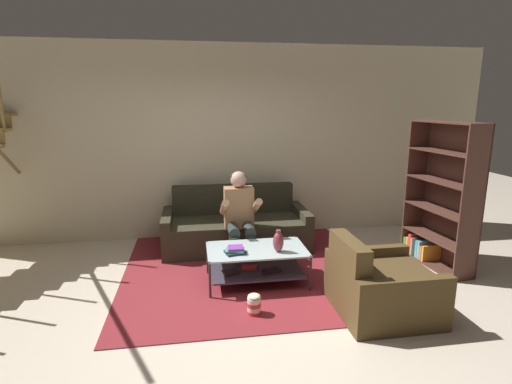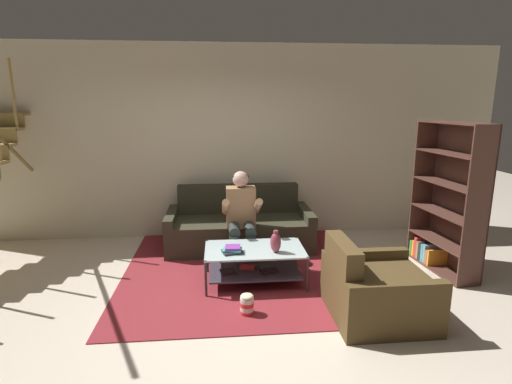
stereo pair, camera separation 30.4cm
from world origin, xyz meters
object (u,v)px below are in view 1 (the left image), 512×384
at_px(couch, 236,228).
at_px(armchair, 380,287).
at_px(person_seated_center, 240,214).
at_px(book_stack, 235,250).
at_px(bookshelf, 441,205).
at_px(vase, 278,242).
at_px(coffee_table, 256,260).
at_px(popcorn_tub, 254,304).

bearing_deg(couch, armchair, -59.85).
distance_m(person_seated_center, book_stack, 0.82).
bearing_deg(bookshelf, vase, -170.97).
bearing_deg(book_stack, couch, 83.65).
distance_m(vase, bookshelf, 2.22).
bearing_deg(bookshelf, couch, 158.29).
bearing_deg(book_stack, bookshelf, 6.78).
xyz_separation_m(coffee_table, vase, (0.23, -0.13, 0.26)).
bearing_deg(coffee_table, popcorn_tub, -100.69).
bearing_deg(bookshelf, popcorn_tub, -159.93).
height_order(couch, popcorn_tub, couch).
bearing_deg(coffee_table, couch, 95.00).
bearing_deg(couch, popcorn_tub, -90.87).
relative_size(person_seated_center, popcorn_tub, 5.45).
height_order(couch, vase, couch).
relative_size(couch, popcorn_tub, 9.45).
distance_m(vase, popcorn_tub, 0.81).
distance_m(couch, popcorn_tub, 1.94).
xyz_separation_m(person_seated_center, bookshelf, (2.51, -0.46, 0.13)).
xyz_separation_m(coffee_table, bookshelf, (2.41, 0.21, 0.50)).
relative_size(coffee_table, book_stack, 4.50).
distance_m(person_seated_center, popcorn_tub, 1.49).
distance_m(coffee_table, armchair, 1.40).
bearing_deg(vase, coffee_table, 149.57).
relative_size(couch, bookshelf, 1.12).
bearing_deg(book_stack, person_seated_center, 79.36).
bearing_deg(vase, armchair, -39.92).
height_order(vase, armchair, armchair).
bearing_deg(popcorn_tub, person_seated_center, 88.80).
height_order(armchair, popcorn_tub, armchair).
distance_m(bookshelf, popcorn_tub, 2.79).
relative_size(coffee_table, popcorn_tub, 5.22).
distance_m(couch, coffee_table, 1.22).
height_order(couch, armchair, couch).
bearing_deg(book_stack, armchair, -29.33).
xyz_separation_m(vase, book_stack, (-0.48, 0.03, -0.09)).
bearing_deg(bookshelf, coffee_table, -174.96).
distance_m(person_seated_center, vase, 0.88).
relative_size(couch, book_stack, 8.15).
relative_size(armchair, popcorn_tub, 4.22).
xyz_separation_m(couch, popcorn_tub, (-0.03, -1.93, -0.18)).
bearing_deg(armchair, book_stack, 150.67).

